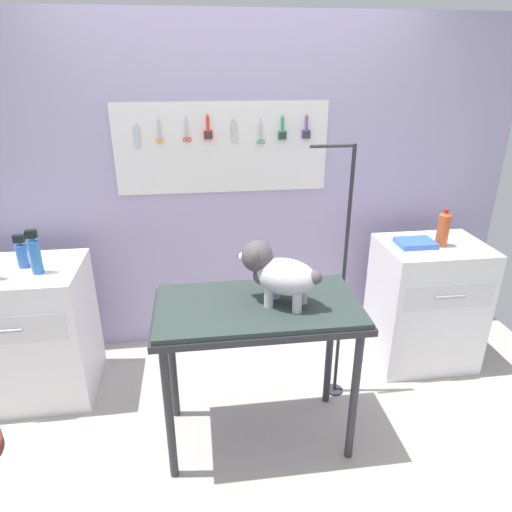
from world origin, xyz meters
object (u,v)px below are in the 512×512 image
(dog, at_px, (277,272))
(counter_left, at_px, (24,333))
(spray_bottle_short, at_px, (22,253))
(grooming_table, at_px, (258,319))
(grooming_arm, at_px, (341,290))
(cabinet_right, at_px, (425,303))
(soda_bottle, at_px, (443,229))

(dog, height_order, counter_left, dog)
(dog, bearing_deg, spray_bottle_short, 156.34)
(dog, bearing_deg, grooming_table, 176.74)
(grooming_arm, height_order, cabinet_right, grooming_arm)
(grooming_arm, xyz_separation_m, spray_bottle_short, (-1.86, 0.31, 0.21))
(dog, distance_m, cabinet_right, 1.44)
(grooming_table, height_order, spray_bottle_short, spray_bottle_short)
(grooming_table, relative_size, dog, 2.52)
(grooming_arm, distance_m, soda_bottle, 0.83)
(counter_left, bearing_deg, grooming_arm, -8.27)
(grooming_arm, relative_size, counter_left, 1.84)
(grooming_table, bearing_deg, cabinet_right, 25.12)
(grooming_table, xyz_separation_m, grooming_arm, (0.54, 0.30, -0.02))
(grooming_arm, relative_size, dog, 3.80)
(grooming_arm, height_order, dog, grooming_arm)
(dog, xyz_separation_m, spray_bottle_short, (-1.41, 0.62, -0.08))
(cabinet_right, relative_size, spray_bottle_short, 4.39)
(cabinet_right, height_order, soda_bottle, soda_bottle)
(grooming_table, relative_size, soda_bottle, 4.27)
(dog, bearing_deg, cabinet_right, 27.09)
(grooming_arm, distance_m, dog, 0.62)
(cabinet_right, bearing_deg, grooming_table, -154.88)
(grooming_arm, distance_m, cabinet_right, 0.83)
(soda_bottle, bearing_deg, grooming_table, -156.24)
(grooming_arm, bearing_deg, dog, -145.29)
(grooming_table, bearing_deg, grooming_arm, 29.30)
(counter_left, height_order, spray_bottle_short, spray_bottle_short)
(grooming_table, height_order, grooming_arm, grooming_arm)
(grooming_table, bearing_deg, soda_bottle, 23.76)
(grooming_table, distance_m, counter_left, 1.55)
(grooming_table, height_order, dog, dog)
(counter_left, xyz_separation_m, soda_bottle, (2.68, -0.02, 0.57))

